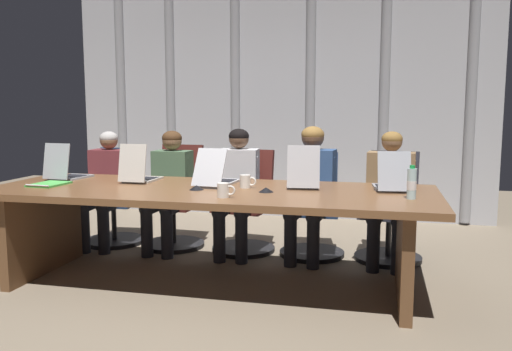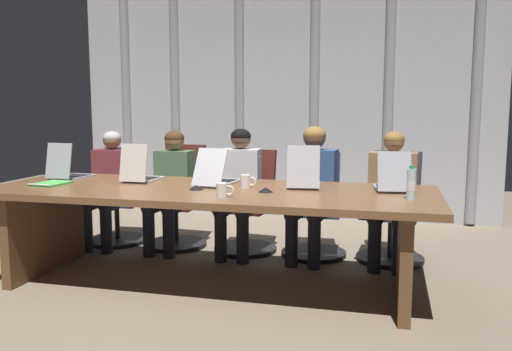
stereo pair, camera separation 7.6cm
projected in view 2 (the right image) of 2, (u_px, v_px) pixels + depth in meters
ground_plane at (210, 284)px, 4.15m from camera, size 10.96×10.96×0.00m
conference_table at (209, 209)px, 4.07m from camera, size 3.39×1.19×0.76m
curtain_backdrop at (281, 96)px, 6.58m from camera, size 5.21×0.17×3.00m
laptop_left_end at (69, 172)px, 4.60m from camera, size 0.28×0.40×0.31m
laptop_left_mid at (141, 174)px, 4.43m from camera, size 0.23×0.39×0.32m
laptop_center at (218, 177)px, 4.26m from camera, size 0.28×0.51×0.30m
laptop_right_mid at (304, 179)px, 4.11m from camera, size 0.29×0.44×0.33m
laptop_right_end at (392, 183)px, 3.95m from camera, size 0.28×0.43×0.30m
office_chair_left_end at (119, 206)px, 5.44m from camera, size 0.60×0.60×0.95m
office_chair_left_mid at (178, 208)px, 5.29m from camera, size 0.60×0.60×1.00m
office_chair_center at (247, 213)px, 5.11m from camera, size 0.60×0.61×0.96m
office_chair_right_mid at (315, 216)px, 4.96m from camera, size 0.60×0.60×0.95m
office_chair_right_end at (392, 219)px, 4.79m from camera, size 0.60×0.61×0.97m
person_left_end at (109, 182)px, 5.25m from camera, size 0.38×0.56×1.13m
person_left_mid at (171, 183)px, 5.09m from camera, size 0.37×0.55×1.14m
person_center at (239, 184)px, 4.93m from camera, size 0.39×0.56×1.17m
person_right_mid at (312, 183)px, 4.77m from camera, size 0.45×0.57×1.20m
person_right_end at (392, 190)px, 4.60m from camera, size 0.45×0.57×1.16m
water_bottle_primary at (411, 184)px, 3.56m from camera, size 0.06×0.06×0.23m
coffee_mug_near at (246, 181)px, 4.08m from camera, size 0.13×0.08×0.10m
coffee_mug_far at (223, 190)px, 3.65m from camera, size 0.13×0.08×0.10m
conference_mic_left_side at (196, 187)px, 3.99m from camera, size 0.11×0.11×0.03m
conference_mic_middle at (266, 190)px, 3.88m from camera, size 0.11×0.11×0.03m
spiral_notepad at (51, 184)px, 4.24m from camera, size 0.24×0.32×0.03m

